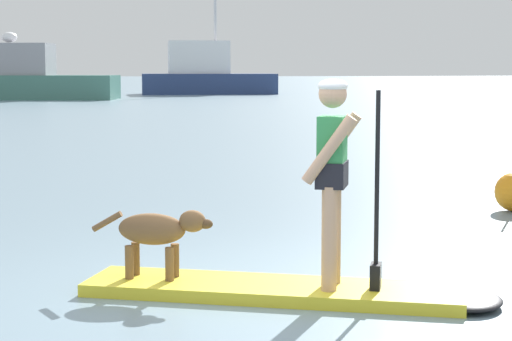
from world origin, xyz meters
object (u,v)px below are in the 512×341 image
dog (158,232)px  moored_boat_center (20,78)px  person_paddler (334,168)px  moored_boat_far_starboard (205,74)px  paddleboard (300,291)px

dog → moored_boat_center: moored_boat_center is taller
person_paddler → dog: (-1.36, 0.48, -0.56)m
person_paddler → dog: person_paddler is taller
dog → moored_boat_far_starboard: 57.02m
paddleboard → moored_boat_center: (-7.91, 47.71, 1.17)m
person_paddler → moored_boat_center: (-8.16, 47.80, 0.17)m
paddleboard → dog: bearing=160.5°
moored_boat_center → paddleboard: bearing=-80.6°
paddleboard → dog: (-1.11, 0.40, 0.44)m
paddleboard → moored_boat_center: moored_boat_center is taller
person_paddler → moored_boat_far_starboard: 57.40m
dog → moored_boat_center: (-6.80, 47.31, 0.73)m
person_paddler → dog: bearing=160.5°
dog → moored_boat_center: size_ratio=0.09×
person_paddler → moored_boat_center: size_ratio=0.15×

